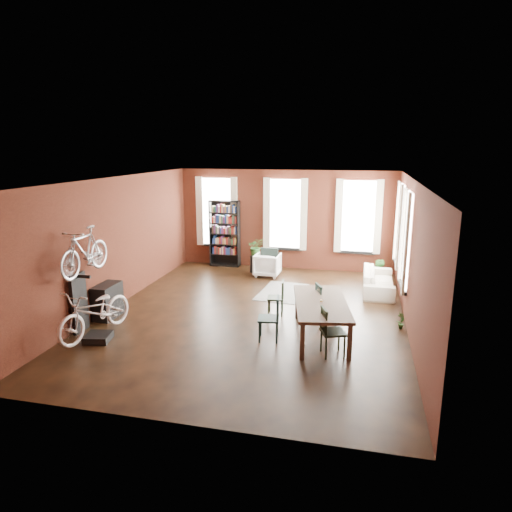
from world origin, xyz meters
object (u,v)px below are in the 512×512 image
(white_armchair, at_px, (267,264))
(bike_trainer, at_px, (98,337))
(dining_chair_d, at_px, (326,305))
(console_table, at_px, (108,301))
(dining_chair_a, at_px, (269,318))
(cream_sofa, at_px, (379,277))
(dining_chair_b, at_px, (276,298))
(plant_stand, at_px, (255,263))
(bookshelf, at_px, (225,234))
(dining_chair_c, at_px, (333,332))
(bicycle_floor, at_px, (94,290))
(dining_table, at_px, (321,319))

(white_armchair, distance_m, bike_trainer, 6.08)
(dining_chair_d, bearing_deg, console_table, 73.64)
(dining_chair_a, xyz_separation_m, cream_sofa, (2.30, 3.90, -0.06))
(bike_trainer, bearing_deg, dining_chair_b, 35.50)
(console_table, xyz_separation_m, plant_stand, (2.46, 4.66, -0.12))
(cream_sofa, bearing_deg, dining_chair_d, 156.91)
(bookshelf, xyz_separation_m, bike_trainer, (-0.77, -6.47, -1.03))
(dining_chair_c, xyz_separation_m, bookshelf, (-3.99, 6.02, 0.63))
(bike_trainer, bearing_deg, cream_sofa, 39.83)
(plant_stand, relative_size, bicycle_floor, 0.29)
(dining_chair_c, bearing_deg, dining_table, 1.22)
(dining_table, relative_size, bike_trainer, 4.62)
(dining_chair_c, relative_size, white_armchair, 1.23)
(dining_chair_d, distance_m, bicycle_floor, 4.94)
(bicycle_floor, bearing_deg, plant_stand, 83.91)
(bookshelf, bearing_deg, dining_table, -54.81)
(plant_stand, distance_m, bicycle_floor, 6.32)
(white_armchair, relative_size, bike_trainer, 1.55)
(dining_chair_c, height_order, console_table, dining_chair_c)
(white_armchair, relative_size, plant_stand, 1.38)
(dining_chair_d, distance_m, white_armchair, 4.21)
(white_armchair, height_order, plant_stand, white_armchair)
(dining_table, relative_size, dining_chair_a, 2.47)
(dining_chair_a, relative_size, dining_chair_d, 0.98)
(dining_chair_a, relative_size, plant_stand, 1.67)
(dining_chair_b, height_order, white_armchair, dining_chair_b)
(dining_chair_c, relative_size, bookshelf, 0.43)
(dining_chair_c, height_order, white_armchair, dining_chair_c)
(console_table, distance_m, plant_stand, 5.27)
(cream_sofa, bearing_deg, white_armchair, 76.23)
(console_table, bearing_deg, dining_chair_c, -8.85)
(bookshelf, bearing_deg, dining_chair_d, -50.51)
(dining_chair_b, height_order, bicycle_floor, bicycle_floor)
(bicycle_floor, bearing_deg, white_armchair, 78.74)
(white_armchair, xyz_separation_m, bicycle_floor, (-2.39, -5.61, 0.73))
(dining_table, height_order, dining_chair_a, dining_chair_a)
(bike_trainer, height_order, plant_stand, plant_stand)
(bookshelf, bearing_deg, bicycle_floor, -96.62)
(bike_trainer, bearing_deg, dining_chair_c, 5.36)
(cream_sofa, relative_size, console_table, 2.60)
(dining_chair_a, bearing_deg, cream_sofa, 141.61)
(dining_chair_b, bearing_deg, bicycle_floor, -60.24)
(dining_chair_b, height_order, dining_chair_d, dining_chair_d)
(dining_chair_b, distance_m, dining_chair_d, 1.29)
(console_table, bearing_deg, bike_trainer, -68.00)
(bookshelf, relative_size, bicycle_floor, 1.14)
(cream_sofa, relative_size, bike_trainer, 4.18)
(cream_sofa, height_order, plant_stand, cream_sofa)
(dining_chair_a, height_order, dining_chair_d, dining_chair_d)
(plant_stand, bearing_deg, dining_chair_a, -73.76)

